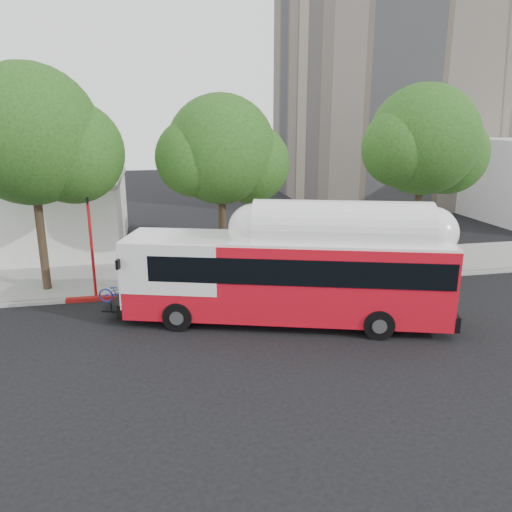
{
  "coord_description": "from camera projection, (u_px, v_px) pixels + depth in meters",
  "views": [
    {
      "loc": [
        -4.19,
        -17.05,
        7.5
      ],
      "look_at": [
        0.01,
        3.0,
        1.82
      ],
      "focal_mm": 35.0,
      "sensor_mm": 36.0,
      "label": 1
    }
  ],
  "objects": [
    {
      "name": "ground",
      "position": [
        272.0,
        323.0,
        18.91
      ],
      "size": [
        120.0,
        120.0,
        0.0
      ],
      "primitive_type": "plane",
      "color": "black",
      "rests_on": "ground"
    },
    {
      "name": "sidewalk",
      "position": [
        242.0,
        271.0,
        25.02
      ],
      "size": [
        60.0,
        5.0,
        0.15
      ],
      "primitive_type": "cube",
      "color": "gray",
      "rests_on": "ground"
    },
    {
      "name": "curb_strip",
      "position": [
        252.0,
        288.0,
        22.57
      ],
      "size": [
        60.0,
        0.3,
        0.15
      ],
      "primitive_type": "cube",
      "color": "gray",
      "rests_on": "ground"
    },
    {
      "name": "red_curb_segment",
      "position": [
        185.0,
        292.0,
        21.98
      ],
      "size": [
        10.0,
        0.32,
        0.16
      ],
      "primitive_type": "cube",
      "color": "maroon",
      "rests_on": "ground"
    },
    {
      "name": "street_tree_left",
      "position": [
        43.0,
        140.0,
        20.71
      ],
      "size": [
        6.67,
        5.8,
        9.74
      ],
      "color": "#2D2116",
      "rests_on": "ground"
    },
    {
      "name": "street_tree_mid",
      "position": [
        230.0,
        154.0,
        22.93
      ],
      "size": [
        5.75,
        5.0,
        8.62
      ],
      "color": "#2D2116",
      "rests_on": "ground"
    },
    {
      "name": "street_tree_right",
      "position": [
        431.0,
        144.0,
        24.63
      ],
      "size": [
        6.21,
        5.4,
        9.18
      ],
      "color": "#2D2116",
      "rests_on": "ground"
    },
    {
      "name": "apartment_tower",
      "position": [
        397.0,
        0.0,
        44.17
      ],
      "size": [
        18.0,
        18.0,
        37.0
      ],
      "color": "gray",
      "rests_on": "ground"
    },
    {
      "name": "transit_bus",
      "position": [
        288.0,
        278.0,
        18.53
      ],
      "size": [
        12.79,
        6.02,
        3.76
      ],
      "rotation": [
        0.0,
        0.0,
        -0.31
      ],
      "color": "red",
      "rests_on": "ground"
    },
    {
      "name": "signal_pole",
      "position": [
        92.0,
        248.0,
        20.86
      ],
      "size": [
        0.12,
        0.41,
        4.37
      ],
      "color": "red",
      "rests_on": "ground"
    }
  ]
}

